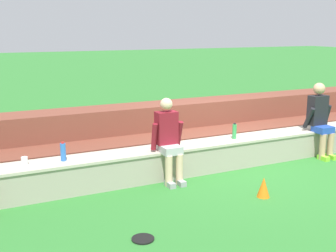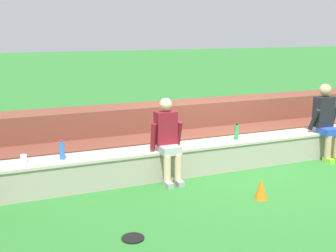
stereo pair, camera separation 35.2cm
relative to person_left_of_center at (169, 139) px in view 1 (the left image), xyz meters
name	(u,v)px [view 1 (the left image)]	position (x,y,z in m)	size (l,w,h in m)	color
ground_plane	(247,168)	(1.49, -0.01, -0.68)	(80.00, 80.00, 0.00)	#2D752D
stone_seating_wall	(239,150)	(1.49, 0.24, -0.43)	(9.56, 0.53, 0.48)	#A8A08E
brick_bleachers	(204,129)	(1.49, 1.44, -0.30)	(12.78, 1.39, 0.93)	brown
person_left_of_center	(169,139)	(0.00, 0.00, 0.00)	(0.50, 0.52, 1.30)	beige
person_center	(320,118)	(3.11, 0.01, 0.04)	(0.52, 0.54, 1.37)	tan
water_bottle_mid_left	(63,152)	(-1.56, 0.24, -0.07)	(0.08, 0.08, 0.28)	blue
water_bottle_mid_right	(234,131)	(1.37, 0.23, -0.07)	(0.07, 0.07, 0.28)	green
plastic_cup_right_end	(25,161)	(-2.09, 0.29, -0.15)	(0.09, 0.09, 0.11)	white
frisbee	(143,239)	(-1.10, -1.59, -0.68)	(0.26, 0.26, 0.02)	black
sports_cone	(264,187)	(0.92, -1.16, -0.54)	(0.18, 0.18, 0.29)	orange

